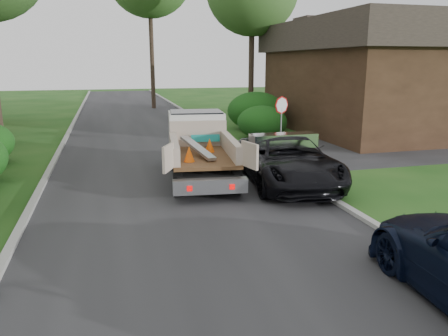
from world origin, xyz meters
name	(u,v)px	position (x,y,z in m)	size (l,w,h in m)	color
ground	(212,251)	(0.00, 0.00, 0.00)	(120.00, 120.00, 0.00)	#194A15
road	(157,155)	(0.00, 10.00, 0.00)	(8.00, 90.00, 0.02)	#28282B
side_street	(414,146)	(12.00, 9.00, 0.01)	(16.00, 7.00, 0.02)	#28282B
curb_left	(55,160)	(-4.10, 10.00, 0.06)	(0.20, 90.00, 0.12)	#9E9E99
curb_right	(249,149)	(4.10, 10.00, 0.06)	(0.20, 90.00, 0.12)	#9E9E99
stop_sign	(281,113)	(5.20, 9.00, 1.78)	(0.71, 0.32, 2.48)	slate
house_right	(376,75)	(13.00, 14.00, 3.16)	(9.72, 12.96, 6.20)	#322014
hedge_right_a	(262,122)	(5.80, 13.00, 0.85)	(2.60, 2.60, 1.70)	#0D3B0E
hedge_right_b	(256,111)	(6.50, 16.00, 1.10)	(3.38, 3.38, 2.21)	#0D3B0E
flatbed_truck	(199,142)	(1.10, 6.55, 1.15)	(2.93, 5.79, 2.11)	black
black_pickup	(287,160)	(3.60, 4.50, 0.78)	(2.58, 5.59, 1.55)	black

